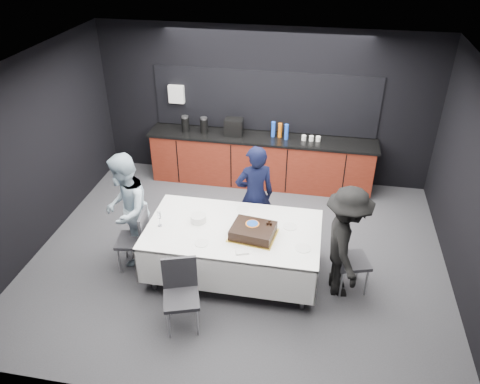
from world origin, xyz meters
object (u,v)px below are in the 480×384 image
at_px(person_left, 126,210).
at_px(person_right, 345,243).
at_px(person_center, 255,196).
at_px(chair_right, 347,256).
at_px(chair_left, 137,236).
at_px(chair_near, 181,289).
at_px(cake_assembly, 253,231).
at_px(plate_stack, 198,218).
at_px(party_table, 233,237).
at_px(champagne_flute, 159,216).

height_order(person_left, person_right, person_left).
xyz_separation_m(person_center, person_left, (-1.70, -0.75, 0.03)).
relative_size(chair_right, person_left, 0.55).
distance_m(chair_left, chair_near, 1.28).
bearing_deg(person_left, cake_assembly, 72.70).
relative_size(plate_stack, chair_right, 0.23).
xyz_separation_m(chair_left, chair_right, (2.87, 0.08, 0.00)).
xyz_separation_m(party_table, person_center, (0.16, 0.83, 0.16)).
xyz_separation_m(plate_stack, chair_near, (0.05, -1.06, -0.30)).
height_order(plate_stack, chair_right, chair_right).
bearing_deg(cake_assembly, party_table, 159.29).
height_order(champagne_flute, person_right, person_right).
bearing_deg(plate_stack, person_left, 179.81).
height_order(chair_left, person_center, person_center).
distance_m(cake_assembly, person_right, 1.19).
bearing_deg(person_right, person_center, 46.65).
xyz_separation_m(person_left, person_right, (3.01, -0.14, -0.05)).
bearing_deg(chair_left, chair_right, 1.53).
bearing_deg(cake_assembly, person_left, 174.22).
bearing_deg(plate_stack, person_center, 49.06).
bearing_deg(cake_assembly, champagne_flute, -179.63).
relative_size(cake_assembly, champagne_flute, 2.89).
bearing_deg(party_table, person_left, 177.16).
bearing_deg(chair_left, person_right, 0.46).
height_order(party_table, cake_assembly, cake_assembly).
bearing_deg(person_center, chair_right, 125.33).
xyz_separation_m(cake_assembly, champagne_flute, (-1.27, -0.01, 0.09)).
distance_m(champagne_flute, person_left, 0.59).
distance_m(plate_stack, chair_right, 2.04).
relative_size(party_table, cake_assembly, 3.58).
bearing_deg(chair_left, plate_stack, 10.53).
relative_size(champagne_flute, chair_left, 0.24).
distance_m(chair_right, person_center, 1.62).
distance_m(party_table, person_right, 1.48).
xyz_separation_m(plate_stack, chair_left, (-0.85, -0.16, -0.30)).
distance_m(chair_near, person_right, 2.15).
bearing_deg(party_table, person_center, 79.07).
bearing_deg(chair_left, cake_assembly, -0.80).
bearing_deg(person_right, plate_stack, 76.95).
xyz_separation_m(cake_assembly, person_right, (1.19, 0.05, -0.06)).
bearing_deg(champagne_flute, plate_stack, 21.26).
bearing_deg(chair_left, champagne_flute, -4.85).
distance_m(champagne_flute, person_center, 1.49).
relative_size(plate_stack, chair_near, 0.23).
relative_size(champagne_flute, person_right, 0.14).
height_order(champagne_flute, chair_near, champagne_flute).
xyz_separation_m(chair_near, person_center, (0.61, 1.82, 0.27)).
height_order(party_table, chair_near, chair_near).
bearing_deg(chair_near, cake_assembly, 50.29).
bearing_deg(plate_stack, party_table, -8.34).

